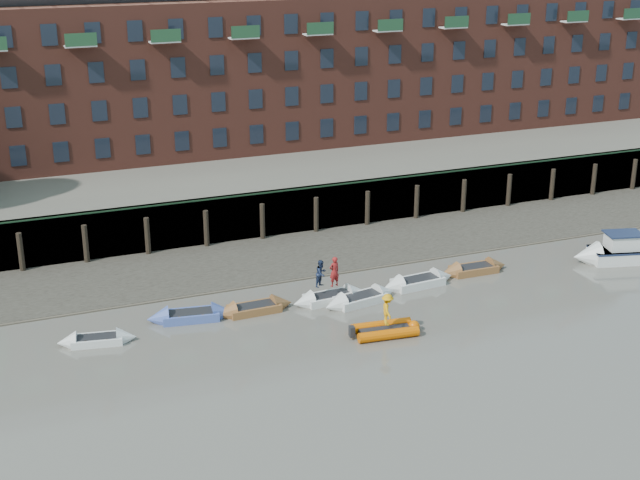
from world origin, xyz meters
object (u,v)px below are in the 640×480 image
rib_tender (387,330)px  person_rower_a (334,272)px  rowboat_5 (418,282)px  motor_launch (613,252)px  rowboat_1 (191,316)px  rowboat_4 (360,299)px  rowboat_0 (97,340)px  person_rib_crew (387,309)px  rowboat_3 (330,298)px  rowboat_6 (474,269)px  rowboat_2 (254,309)px  person_rower_b (321,273)px

rib_tender → person_rower_a: bearing=105.7°
rowboat_5 → motor_launch: motor_launch is taller
rowboat_1 → rowboat_4: size_ratio=1.01×
rowboat_0 → person_rib_crew: size_ratio=2.42×
rowboat_3 → rib_tender: size_ratio=1.26×
rowboat_6 → motor_launch: motor_launch is taller
rowboat_0 → person_rower_a: person_rower_a is taller
rowboat_2 → person_rower_b: person_rower_b is taller
rowboat_3 → rowboat_5: 5.86m
rowboat_3 → motor_launch: motor_launch is taller
rowboat_1 → rowboat_5: 14.04m
rowboat_1 → rowboat_3: bearing=5.0°
rowboat_4 → person_rib_crew: (-0.39, -4.34, 1.23)m
rowboat_2 → rib_tender: size_ratio=1.23×
rowboat_5 → rib_tender: size_ratio=1.34×
person_rower_a → rowboat_3: bearing=-1.4°
rowboat_2 → person_rower_a: person_rower_a is taller
rowboat_1 → rowboat_5: rowboat_5 is taller
rib_tender → motor_launch: bearing=18.8°
rowboat_2 → rowboat_4: 6.22m
rib_tender → person_rower_b: person_rower_b is taller
rowboat_3 → person_rib_crew: person_rib_crew is taller
rib_tender → person_rower_b: (-1.63, 5.46, 1.45)m
rowboat_0 → rowboat_2: size_ratio=0.92×
rowboat_0 → rowboat_2: (8.89, 0.67, 0.02)m
motor_launch → person_rower_b: (-19.95, 1.25, 1.08)m
rowboat_2 → rib_tender: rowboat_2 is taller
rowboat_6 → rib_tender: size_ratio=1.23×
rowboat_0 → motor_launch: motor_launch is taller
rowboat_4 → motor_launch: (17.96, -0.12, 0.39)m
rib_tender → rowboat_5: bearing=54.7°
rowboat_0 → person_rib_crew: 15.42m
rowboat_1 → person_rib_crew: size_ratio=2.85×
person_rib_crew → rowboat_4: bearing=9.0°
rowboat_6 → person_rib_crew: 10.82m
rowboat_5 → person_rib_crew: bearing=-135.8°
motor_launch → rib_tender: bearing=27.7°
rowboat_1 → person_rib_crew: person_rib_crew is taller
rowboat_6 → person_rower_a: person_rower_a is taller
rowboat_2 → person_rower_b: size_ratio=2.83×
rowboat_3 → rowboat_5: (5.85, 0.16, 0.01)m
rowboat_1 → rowboat_6: size_ratio=1.08×
rowboat_3 → person_rower_a: 1.61m
rowboat_1 → rib_tender: rowboat_1 is taller
rowboat_3 → person_rower_a: person_rower_a is taller
rib_tender → person_rower_b: 5.88m
rowboat_4 → rib_tender: (-0.35, -4.33, 0.03)m
rib_tender → rowboat_2: bearing=142.9°
rowboat_2 → rowboat_4: rowboat_4 is taller
rowboat_0 → rowboat_4: rowboat_4 is taller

